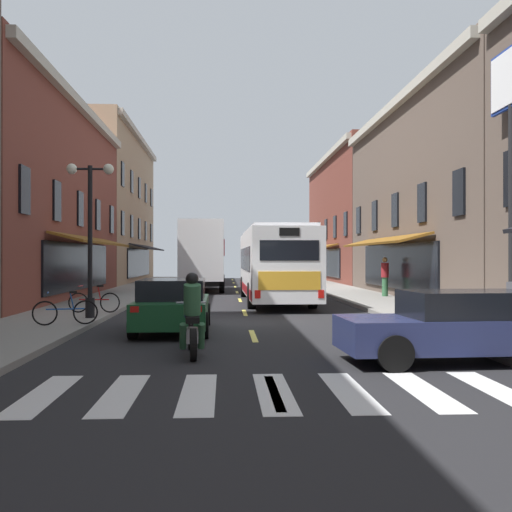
% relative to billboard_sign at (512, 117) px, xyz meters
% --- Properties ---
extents(ground_plane, '(34.80, 80.00, 0.10)m').
position_rel_billboard_sign_xyz_m(ground_plane, '(-7.05, 2.59, -5.83)').
color(ground_plane, black).
extents(lane_centre_dashes, '(0.14, 73.90, 0.01)m').
position_rel_billboard_sign_xyz_m(lane_centre_dashes, '(-7.05, 2.34, -5.77)').
color(lane_centre_dashes, '#DBCC4C').
rests_on(lane_centre_dashes, ground).
extents(crosswalk_near, '(7.10, 2.80, 0.01)m').
position_rel_billboard_sign_xyz_m(crosswalk_near, '(-7.05, -7.41, -5.77)').
color(crosswalk_near, silver).
rests_on(crosswalk_near, ground).
extents(sidewalk_left, '(3.00, 80.00, 0.14)m').
position_rel_billboard_sign_xyz_m(sidewalk_left, '(-12.95, 2.59, -5.71)').
color(sidewalk_left, gray).
rests_on(sidewalk_left, ground).
extents(sidewalk_right, '(3.00, 80.00, 0.14)m').
position_rel_billboard_sign_xyz_m(sidewalk_right, '(-1.15, 2.59, -5.71)').
color(sidewalk_right, gray).
rests_on(sidewalk_right, ground).
extents(billboard_sign, '(0.40, 2.39, 7.56)m').
position_rel_billboard_sign_xyz_m(billboard_sign, '(0.00, 0.00, 0.00)').
color(billboard_sign, black).
rests_on(billboard_sign, sidewalk_right).
extents(transit_bus, '(2.72, 11.71, 3.20)m').
position_rel_billboard_sign_xyz_m(transit_bus, '(-5.59, 10.68, -4.10)').
color(transit_bus, white).
rests_on(transit_bus, ground).
extents(box_truck, '(2.49, 7.72, 3.99)m').
position_rel_billboard_sign_xyz_m(box_truck, '(-9.00, 19.60, -3.73)').
color(box_truck, black).
rests_on(box_truck, ground).
extents(sedan_near, '(1.95, 4.29, 1.39)m').
position_rel_billboard_sign_xyz_m(sedan_near, '(-9.13, 0.01, -5.07)').
color(sedan_near, '#144723').
rests_on(sedan_near, ground).
extents(sedan_mid, '(2.02, 4.25, 1.33)m').
position_rel_billboard_sign_xyz_m(sedan_mid, '(-9.30, 31.25, -5.10)').
color(sedan_mid, maroon).
rests_on(sedan_mid, ground).
extents(sedan_far, '(4.68, 2.07, 1.34)m').
position_rel_billboard_sign_xyz_m(sedan_far, '(-3.26, -5.03, -5.10)').
color(sedan_far, navy).
rests_on(sedan_far, ground).
extents(motorcycle_rider, '(0.63, 2.07, 1.66)m').
position_rel_billboard_sign_xyz_m(motorcycle_rider, '(-8.42, -3.95, -5.07)').
color(motorcycle_rider, black).
rests_on(motorcycle_rider, ground).
extents(bicycle_near, '(1.68, 0.56, 0.91)m').
position_rel_billboard_sign_xyz_m(bicycle_near, '(-12.06, 0.58, -5.28)').
color(bicycle_near, black).
rests_on(bicycle_near, sidewalk_left).
extents(bicycle_mid, '(1.71, 0.48, 0.91)m').
position_rel_billboard_sign_xyz_m(bicycle_mid, '(-12.06, 4.34, -5.28)').
color(bicycle_mid, black).
rests_on(bicycle_mid, sidewalk_left).
extents(pedestrian_mid, '(0.36, 0.36, 1.83)m').
position_rel_billboard_sign_xyz_m(pedestrian_mid, '(-0.23, 12.40, -4.69)').
color(pedestrian_mid, '#33663F').
rests_on(pedestrian_mid, sidewalk_right).
extents(street_lamp_twin, '(1.42, 0.32, 4.66)m').
position_rel_billboard_sign_xyz_m(street_lamp_twin, '(-11.83, 2.61, -3.04)').
color(street_lamp_twin, black).
rests_on(street_lamp_twin, sidewalk_left).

